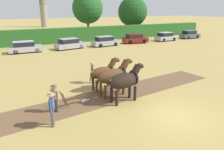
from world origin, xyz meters
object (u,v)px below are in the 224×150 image
object	(u,v)px
tree_center_left	(88,8)
parked_car_far_right	(166,37)
draft_horse_lead_right	(114,76)
tree_center	(133,12)
farmer_onlooker_left	(52,107)
parked_car_center	(70,44)
farmer_beside_team	(92,71)
parked_car_center_right	(105,41)
draft_horse_lead_left	(125,80)
farmer_at_plow	(55,96)
parked_car_center_left	(25,47)
church_spire	(43,0)
draft_horse_trail_left	(104,72)
parked_car_end_right	(190,35)
plow	(77,99)
parked_car_right	(135,39)

from	to	relation	value
tree_center_left	parked_car_far_right	bearing A→B (deg)	-44.15
tree_center_left	draft_horse_lead_right	size ratio (longest dim) A/B	2.88
tree_center	farmer_onlooker_left	xyz separation A→B (m)	(-24.29, -30.99, -3.81)
parked_car_center	farmer_beside_team	bearing A→B (deg)	-111.18
draft_horse_lead_right	parked_car_center_right	size ratio (longest dim) A/B	0.68
tree_center	draft_horse_lead_left	distance (m)	35.95
farmer_at_plow	parked_car_center_left	size ratio (longest dim) A/B	0.38
church_spire	farmer_onlooker_left	size ratio (longest dim) A/B	8.38
draft_horse_trail_left	parked_car_center_right	distance (m)	18.91
parked_car_far_right	parked_car_end_right	xyz separation A→B (m)	(6.33, 0.40, 0.01)
parked_car_center_right	parked_car_end_right	world-z (taller)	parked_car_end_right
farmer_beside_team	parked_car_far_right	size ratio (longest dim) A/B	0.43
church_spire	farmer_at_plow	distance (m)	60.96
parked_car_center_right	plow	bearing A→B (deg)	-123.89
church_spire	parked_car_far_right	xyz separation A→B (m)	(13.53, -40.53, -7.16)
draft_horse_trail_left	draft_horse_lead_left	bearing A→B (deg)	-90.21
draft_horse_trail_left	plow	size ratio (longest dim) A/B	1.50
tree_center	farmer_onlooker_left	bearing A→B (deg)	-128.10
tree_center	parked_car_center_left	distance (m)	25.77
parked_car_center_right	parked_car_far_right	size ratio (longest dim) A/B	1.13
plow	farmer_at_plow	xyz separation A→B (m)	(-1.41, -0.39, 0.63)
draft_horse_lead_right	farmer_beside_team	distance (m)	3.04
farmer_at_plow	parked_car_center	bearing A→B (deg)	44.11
tree_center	parked_car_far_right	world-z (taller)	tree_center
parked_car_center_left	parked_car_center_right	distance (m)	11.73
parked_car_right	tree_center	bearing A→B (deg)	68.67
parked_car_center_left	parked_car_center	bearing A→B (deg)	0.04
tree_center_left	church_spire	size ratio (longest dim) A/B	0.57
plow	draft_horse_trail_left	bearing A→B (deg)	24.82
church_spire	parked_car_far_right	size ratio (longest dim) A/B	3.88
parked_car_far_right	church_spire	bearing A→B (deg)	107.07
draft_horse_lead_right	parked_car_right	distance (m)	23.19
plow	parked_car_far_right	bearing A→B (deg)	32.48
church_spire	parked_car_center	distance (m)	41.29
draft_horse_lead_left	draft_horse_trail_left	xyz separation A→B (m)	(-0.29, 2.54, -0.12)
parked_car_end_right	draft_horse_trail_left	bearing A→B (deg)	-145.70
parked_car_right	parked_car_far_right	distance (m)	6.41
tree_center_left	parked_car_far_right	size ratio (longest dim) A/B	2.21
farmer_at_plow	farmer_beside_team	size ratio (longest dim) A/B	0.99
draft_horse_lead_left	church_spire	bearing A→B (deg)	77.16
draft_horse_lead_right	draft_horse_trail_left	xyz separation A→B (m)	(-0.15, 1.27, -0.10)
draft_horse_lead_right	parked_car_far_right	xyz separation A→B (m)	(20.21, 18.34, -0.65)
farmer_beside_team	parked_car_far_right	bearing A→B (deg)	59.14
farmer_onlooker_left	parked_car_end_right	world-z (taller)	farmer_onlooker_left
tree_center	tree_center_left	bearing A→B (deg)	179.53
parked_car_center_right	parked_car_right	xyz separation A→B (m)	(5.71, 0.34, 0.03)
draft_horse_lead_left	draft_horse_lead_right	xyz separation A→B (m)	(-0.14, 1.27, -0.02)
tree_center	parked_car_center	distance (m)	20.44
tree_center_left	parked_car_center_left	distance (m)	17.36
draft_horse_lead_left	parked_car_center	bearing A→B (deg)	76.56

